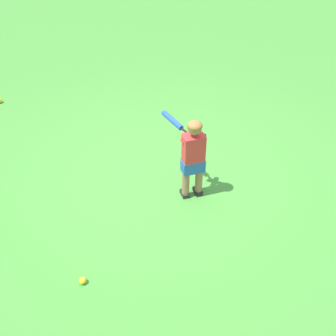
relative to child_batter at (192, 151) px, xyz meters
The scene contains 3 objects.
ground_plane 0.84m from the child_batter, 42.29° to the left, with size 40.00×40.00×0.00m, color #479338.
child_batter is the anchor object (origin of this frame).
play_ball_center_lawn 1.91m from the child_batter, 133.62° to the left, with size 0.08×0.08×0.08m, color yellow.
Camera 1 is at (-4.66, 0.45, 3.73)m, focal length 48.57 mm.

